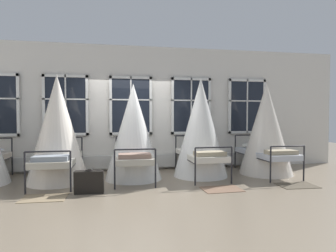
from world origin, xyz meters
The scene contains 11 objects.
ground centered at (0.00, 0.00, 0.00)m, with size 23.20×23.20×0.00m, color gray.
back_wall_with_windows centered at (0.00, 1.18, 1.73)m, with size 12.60×0.10×3.47m, color silver.
window_bank centered at (0.00, 1.06, 1.07)m, with size 8.07×0.10×2.54m.
cot_second centered at (-1.73, -0.06, 1.19)m, with size 1.37×1.94×2.46m.
cot_third centered at (0.00, -0.01, 1.11)m, with size 1.37×1.96×2.29m.
cot_fourth centered at (1.69, 0.02, 1.20)m, with size 1.37×1.95×2.47m.
cot_fifth centered at (3.45, -0.04, 1.15)m, with size 1.37×1.95×2.37m.
rug_second centered at (-1.73, -1.35, 0.01)m, with size 0.80×0.56×0.01m, color #8E7A5B.
rug_fourth centered at (1.73, -1.35, 0.01)m, with size 0.80×0.56×0.01m, color brown.
rug_fifth centered at (3.45, -1.35, 0.01)m, with size 0.80×0.56×0.01m, color brown.
suitcase_dark centered at (-0.94, -1.15, 0.22)m, with size 0.57×0.23×0.47m.
Camera 1 is at (-0.41, -6.87, 1.53)m, focal length 30.37 mm.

